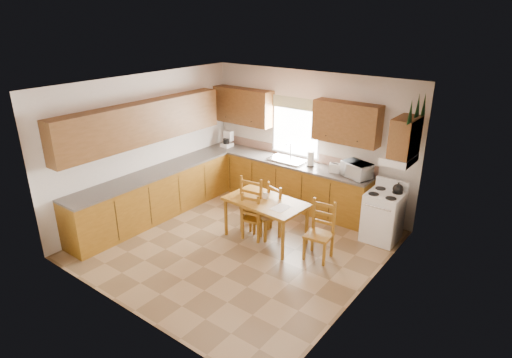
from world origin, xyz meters
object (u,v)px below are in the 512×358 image
Objects in this scene: stove at (383,217)px; chair_far_right at (319,232)px; chair_near_left at (256,203)px; chair_near_right at (254,215)px; microwave at (356,170)px; chair_far_left at (267,212)px; dining_table at (266,220)px.

stove is 0.89× the size of chair_far_right.
chair_far_right is at bearing 166.10° from chair_near_left.
microwave is at bearing -134.49° from chair_near_right.
stove is 0.98m from microwave.
microwave is at bearing 87.99° from chair_far_right.
chair_near_right is at bearing -112.01° from chair_far_left.
microwave is 2.04m from chair_near_right.
stove is at bearing -158.82° from chair_near_left.
chair_far_left is (0.28, -0.07, -0.07)m from chair_near_left.
chair_near_right reaches higher than dining_table.
chair_near_left is 1.15× the size of chair_far_left.
stove is 1.79× the size of microwave.
chair_near_left is at bearing 155.69° from dining_table.
dining_table is (-0.94, -1.51, -0.69)m from microwave.
dining_table is 1.59× the size of chair_near_right.
dining_table is 0.16m from chair_far_left.
dining_table is 1.44× the size of chair_far_right.
stove is at bearing -5.04° from microwave.
chair_far_right is (-0.58, -1.21, 0.05)m from stove.
microwave is 1.91m from dining_table.
chair_far_right is at bearing 12.70° from chair_far_left.
stove reaches higher than dining_table.
chair_far_left is at bearing 159.74° from chair_near_left.
chair_near_right is at bearing -158.37° from dining_table.
chair_near_left is 0.30m from chair_far_left.
chair_far_right reaches higher than chair_far_left.
microwave reaches higher than chair_far_left.
chair_far_left reaches higher than chair_near_right.
chair_far_left is at bearing -107.42° from microwave.
microwave is (-0.68, 0.29, 0.64)m from stove.
stove is 2.22m from chair_near_right.
stove is at bearing 51.59° from chair_far_left.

